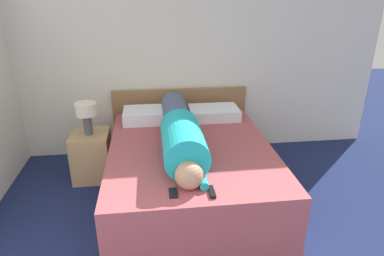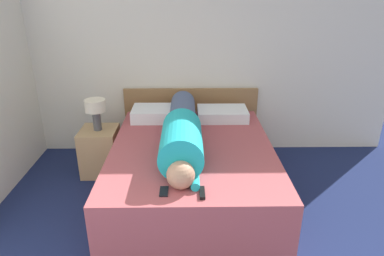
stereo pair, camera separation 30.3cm
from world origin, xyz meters
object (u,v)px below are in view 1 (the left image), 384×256
(pillow_near_headboard, at_px, (150,115))
(pillow_second, at_px, (214,113))
(person_lying, at_px, (181,132))
(tv_remote, at_px, (212,192))
(cell_phone, at_px, (173,193))
(nightstand, at_px, (92,156))
(table_lamp, at_px, (86,112))
(bed, at_px, (190,173))

(pillow_near_headboard, height_order, pillow_second, pillow_near_headboard)
(person_lying, relative_size, tv_remote, 11.66)
(cell_phone, bearing_deg, person_lying, 80.59)
(nightstand, distance_m, person_lying, 1.19)
(pillow_near_headboard, bearing_deg, cell_phone, -84.24)
(cell_phone, bearing_deg, pillow_near_headboard, 95.76)
(pillow_near_headboard, distance_m, cell_phone, 1.51)
(table_lamp, xyz_separation_m, tv_remote, (1.09, -1.35, -0.18))
(bed, distance_m, person_lying, 0.46)
(nightstand, height_order, pillow_near_headboard, pillow_near_headboard)
(pillow_second, bearing_deg, bed, -116.56)
(person_lying, height_order, cell_phone, person_lying)
(pillow_second, bearing_deg, pillow_near_headboard, 180.00)
(table_lamp, bearing_deg, cell_phone, -58.48)
(tv_remote, relative_size, cell_phone, 1.15)
(pillow_near_headboard, bearing_deg, person_lying, -69.46)
(person_lying, xyz_separation_m, pillow_second, (0.45, 0.74, -0.10))
(tv_remote, bearing_deg, person_lying, 101.25)
(table_lamp, relative_size, pillow_near_headboard, 0.59)
(bed, bearing_deg, person_lying, -166.58)
(bed, height_order, person_lying, person_lying)
(pillow_near_headboard, height_order, cell_phone, pillow_near_headboard)
(pillow_second, xyz_separation_m, cell_phone, (-0.58, -1.50, -0.06))
(bed, height_order, pillow_second, pillow_second)
(table_lamp, xyz_separation_m, person_lying, (0.94, -0.56, -0.03))
(nightstand, distance_m, pillow_near_headboard, 0.78)
(nightstand, relative_size, cell_phone, 4.05)
(bed, relative_size, pillow_second, 3.44)
(nightstand, bearing_deg, pillow_second, 7.30)
(nightstand, distance_m, table_lamp, 0.51)
(bed, distance_m, tv_remote, 0.87)
(table_lamp, height_order, pillow_near_headboard, table_lamp)
(cell_phone, bearing_deg, table_lamp, 121.52)
(nightstand, distance_m, pillow_second, 1.45)
(bed, height_order, tv_remote, tv_remote)
(person_lying, bearing_deg, nightstand, 149.04)
(pillow_second, height_order, tv_remote, pillow_second)
(pillow_second, bearing_deg, nightstand, -172.70)
(nightstand, height_order, tv_remote, tv_remote)
(pillow_near_headboard, xyz_separation_m, tv_remote, (0.43, -1.53, -0.06))
(tv_remote, bearing_deg, pillow_near_headboard, 105.85)
(nightstand, xyz_separation_m, table_lamp, (0.00, 0.00, 0.51))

